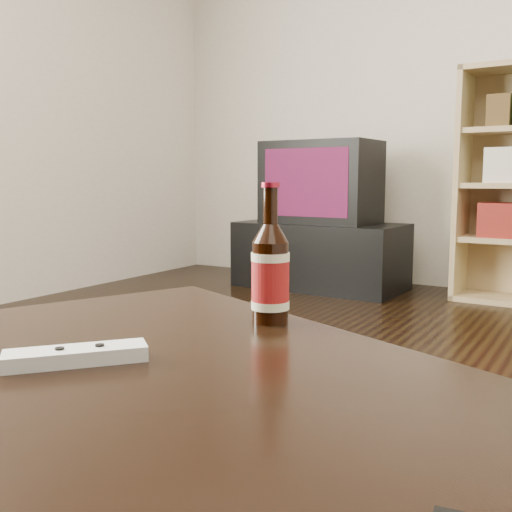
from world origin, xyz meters
The scene contains 5 objects.
tv_stand centered at (-1.14, 2.55, 0.22)m, with size 1.09×0.54×0.43m, color black.
tv centered at (-1.14, 2.55, 0.70)m, with size 0.73×0.48×0.53m.
coffee_table centered at (0.09, -0.51, 0.41)m, with size 1.44×1.16×0.47m.
beer_bottle centered at (0.00, -0.15, 0.56)m, with size 0.07×0.07×0.25m.
remote centered at (-0.11, -0.50, 0.48)m, with size 0.17×0.18×0.02m.
Camera 1 is at (0.53, -1.07, 0.73)m, focal length 42.00 mm.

